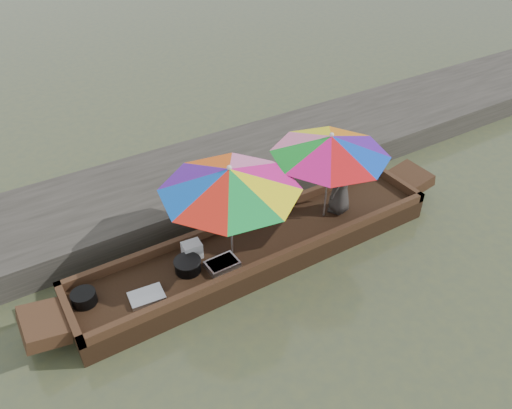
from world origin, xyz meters
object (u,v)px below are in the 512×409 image
boat_hull (259,249)px  charcoal_grill (188,266)px  umbrella_stern (328,176)px  tray_crayfish (222,264)px  vendor (341,181)px  supply_bag (192,250)px  umbrella_bow (231,212)px  tray_scallop (147,296)px  cooking_pot (84,298)px

boat_hull → charcoal_grill: size_ratio=15.83×
boat_hull → umbrella_stern: bearing=0.0°
boat_hull → tray_crayfish: tray_crayfish is taller
boat_hull → charcoal_grill: charcoal_grill is taller
charcoal_grill → umbrella_stern: size_ratio=0.20×
vendor → umbrella_stern: umbrella_stern is taller
tray_crayfish → supply_bag: supply_bag is taller
tray_crayfish → supply_bag: (-0.28, 0.43, 0.09)m
tray_crayfish → umbrella_bow: bearing=35.5°
tray_scallop → umbrella_stern: 3.33m
supply_bag → cooking_pot: bearing=-177.7°
boat_hull → vendor: size_ratio=5.20×
cooking_pot → supply_bag: bearing=2.3°
tray_crayfish → umbrella_stern: bearing=5.7°
charcoal_grill → supply_bag: 0.31m
boat_hull → vendor: vendor is taller
supply_bag → charcoal_grill: bearing=-128.2°
cooking_pot → vendor: size_ratio=0.29×
charcoal_grill → umbrella_stern: (2.52, 0.02, 0.69)m
vendor → charcoal_grill: bearing=-32.5°
tray_scallop → umbrella_stern: bearing=3.7°
umbrella_bow → cooking_pot: bearing=176.0°
tray_crayfish → umbrella_stern: 2.18m
cooking_pot → vendor: vendor is taller
vendor → umbrella_bow: umbrella_bow is taller
boat_hull → supply_bag: (-1.05, 0.22, 0.30)m
tray_scallop → charcoal_grill: size_ratio=1.24×
tray_scallop → supply_bag: (0.91, 0.43, 0.10)m
tray_crayfish → umbrella_stern: (2.05, 0.20, 0.73)m
umbrella_stern → cooking_pot: bearing=177.8°
umbrella_bow → umbrella_stern: same height
cooking_pot → umbrella_bow: 2.33m
supply_bag → vendor: 2.68m
tray_scallop → boat_hull: bearing=6.1°
tray_crayfish → umbrella_bow: umbrella_bow is taller
charcoal_grill → umbrella_bow: umbrella_bow is taller
cooking_pot → charcoal_grill: same height
cooking_pot → vendor: 4.32m
tray_crayfish → charcoal_grill: (-0.47, 0.19, 0.04)m
tray_crayfish → vendor: (2.36, 0.20, 0.53)m
charcoal_grill → vendor: (2.82, 0.01, 0.49)m
tray_scallop → cooking_pot: bearing=154.0°
boat_hull → tray_scallop: bearing=-173.9°
cooking_pot → tray_scallop: size_ratio=0.72×
tray_crayfish → tray_scallop: size_ratio=1.00×
charcoal_grill → umbrella_bow: size_ratio=0.19×
supply_bag → umbrella_bow: bearing=-21.5°
tray_crayfish → tray_scallop: bearing=-179.8°
tray_scallop → vendor: (3.54, 0.20, 0.55)m
tray_crayfish → charcoal_grill: charcoal_grill is taller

